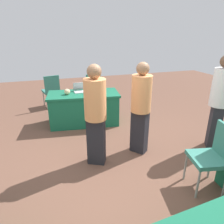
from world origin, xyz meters
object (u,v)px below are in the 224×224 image
(chair_tucked_right, at_px, (94,88))
(person_attendee_standing, at_px, (141,105))
(person_attendee_browsing, at_px, (220,99))
(yarn_ball, at_px, (67,92))
(laptop_silver, at_px, (81,90))
(person_organiser, at_px, (95,112))
(scissors_red, at_px, (99,92))
(table_foreground, at_px, (84,108))
(chair_aisle, at_px, (51,89))
(chair_tucked_left, at_px, (213,154))

(chair_tucked_right, height_order, person_attendee_standing, person_attendee_standing)
(person_attendee_browsing, xyz_separation_m, yarn_ball, (2.46, -1.86, -0.15))
(person_attendee_standing, bearing_deg, laptop_silver, 165.55)
(person_attendee_browsing, height_order, yarn_ball, person_attendee_browsing)
(person_organiser, xyz_separation_m, scissors_red, (-0.49, -1.63, -0.16))
(table_foreground, xyz_separation_m, yarn_ball, (0.37, 0.01, 0.44))
(table_foreground, bearing_deg, chair_tucked_right, -114.43)
(chair_aisle, bearing_deg, chair_tucked_right, -26.73)
(person_attendee_standing, relative_size, laptop_silver, 5.08)
(chair_aisle, bearing_deg, person_organiser, -93.26)
(chair_aisle, distance_m, person_attendee_standing, 3.30)
(person_attendee_browsing, height_order, person_organiser, person_attendee_browsing)
(chair_aisle, relative_size, laptop_silver, 2.95)
(chair_tucked_left, relative_size, yarn_ball, 7.20)
(table_foreground, height_order, scissors_red, scissors_red)
(table_foreground, distance_m, person_organiser, 1.76)
(table_foreground, bearing_deg, chair_tucked_left, 114.26)
(chair_tucked_left, relative_size, scissors_red, 5.28)
(chair_tucked_right, bearing_deg, scissors_red, -83.42)
(chair_aisle, distance_m, person_attendee_browsing, 4.31)
(person_attendee_browsing, xyz_separation_m, scissors_red, (1.72, -1.83, -0.21))
(scissors_red, bearing_deg, laptop_silver, -175.54)
(table_foreground, height_order, person_organiser, person_organiser)
(person_attendee_browsing, relative_size, yarn_ball, 13.09)
(chair_tucked_right, height_order, person_attendee_browsing, person_attendee_browsing)
(person_attendee_standing, height_order, person_organiser, person_organiser)
(table_foreground, relative_size, chair_tucked_right, 1.78)
(chair_tucked_left, height_order, chair_aisle, chair_tucked_left)
(person_organiser, bearing_deg, table_foreground, 112.90)
(person_attendee_browsing, xyz_separation_m, person_organiser, (2.21, -0.20, -0.05))
(chair_tucked_left, relative_size, person_attendee_browsing, 0.55)
(person_organiser, bearing_deg, laptop_silver, 114.25)
(laptop_silver, bearing_deg, yarn_ball, 24.68)
(table_foreground, height_order, person_attendee_browsing, person_attendee_browsing)
(scissors_red, bearing_deg, chair_tucked_left, -42.73)
(person_attendee_browsing, height_order, scissors_red, person_attendee_browsing)
(laptop_silver, bearing_deg, person_organiser, 87.43)
(chair_tucked_left, xyz_separation_m, chair_tucked_right, (0.72, -3.87, 0.01))
(laptop_silver, xyz_separation_m, yarn_ball, (0.33, 0.15, 0.03))
(chair_tucked_right, xyz_separation_m, laptop_silver, (0.55, 0.98, 0.23))
(table_foreground, xyz_separation_m, person_attendee_browsing, (-2.09, 1.87, 0.59))
(person_attendee_standing, relative_size, person_attendee_browsing, 0.94)
(person_organiser, bearing_deg, scissors_red, 100.24)
(table_foreground, xyz_separation_m, chair_tucked_right, (-0.51, -1.13, 0.18))
(person_organiser, bearing_deg, chair_aisle, 127.09)
(person_attendee_standing, bearing_deg, person_attendee_browsing, 40.01)
(chair_tucked_left, distance_m, chair_aisle, 4.57)
(table_foreground, distance_m, laptop_silver, 0.44)
(chair_tucked_left, bearing_deg, laptop_silver, 36.17)
(chair_aisle, distance_m, person_organiser, 3.16)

